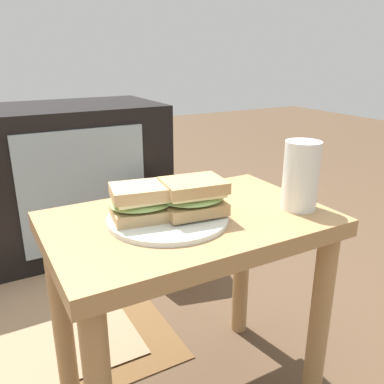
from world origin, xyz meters
name	(u,v)px	position (x,y,z in m)	size (l,w,h in m)	color
side_table	(189,256)	(0.00, 0.00, 0.37)	(0.56, 0.36, 0.46)	#A37A4C
tv_cabinet	(40,182)	(-0.15, 0.95, 0.29)	(0.96, 0.46, 0.58)	black
plate	(168,218)	(-0.05, 0.00, 0.47)	(0.24, 0.24, 0.01)	silver
sandwich_front	(142,202)	(-0.09, 0.01, 0.50)	(0.13, 0.11, 0.07)	tan
sandwich_back	(193,196)	(0.00, -0.02, 0.51)	(0.14, 0.11, 0.07)	tan
beer_glass	(301,176)	(0.22, -0.07, 0.53)	(0.07, 0.07, 0.14)	silver
paper_bag	(176,228)	(0.24, 0.53, 0.17)	(0.25, 0.19, 0.35)	tan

